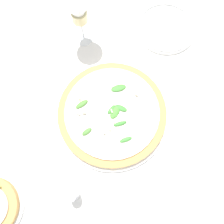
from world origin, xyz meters
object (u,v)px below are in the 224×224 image
pizza_arugula_main (112,113)px  wine_glass (78,11)px  shaker_pepper (72,195)px  side_plate_white (166,27)px

pizza_arugula_main → wine_glass: wine_glass is taller
wine_glass → shaker_pepper: bearing=32.0°
wine_glass → side_plate_white: 0.31m
side_plate_white → wine_glass: bearing=-50.8°
wine_glass → shaker_pepper: wine_glass is taller
pizza_arugula_main → wine_glass: bearing=-127.8°
side_plate_white → shaker_pepper: shaker_pepper is taller
pizza_arugula_main → side_plate_white: 0.37m
pizza_arugula_main → wine_glass: 0.32m
side_plate_white → shaker_pepper: bearing=4.6°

